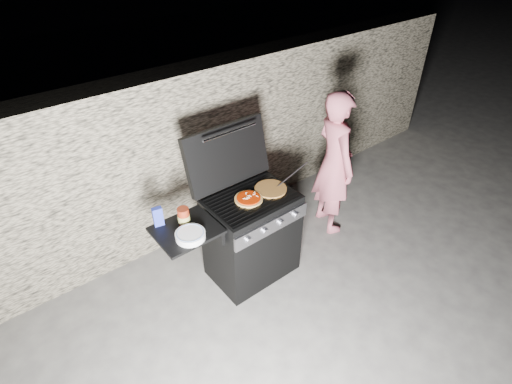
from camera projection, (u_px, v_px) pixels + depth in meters
ground at (252, 269)px, 4.07m from camera, size 50.00×50.00×0.00m
stone_wall at (191, 153)px, 4.22m from camera, size 8.00×0.35×1.80m
gas_grill at (231, 247)px, 3.68m from camera, size 1.34×0.79×0.91m
pizza_topped at (249, 198)px, 3.51m from camera, size 0.31×0.31×0.03m
pizza_plain at (271, 189)px, 3.64m from camera, size 0.31×0.31×0.02m
sauce_jar at (184, 216)px, 3.23m from camera, size 0.10×0.10×0.15m
blue_carton at (158, 217)px, 3.20m from camera, size 0.09×0.06×0.17m
plate_stack at (190, 235)px, 3.11m from camera, size 0.26×0.26×0.05m
person at (334, 164)px, 4.22m from camera, size 0.55×0.68×1.61m
tongs at (291, 175)px, 3.76m from camera, size 0.47×0.07×0.10m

